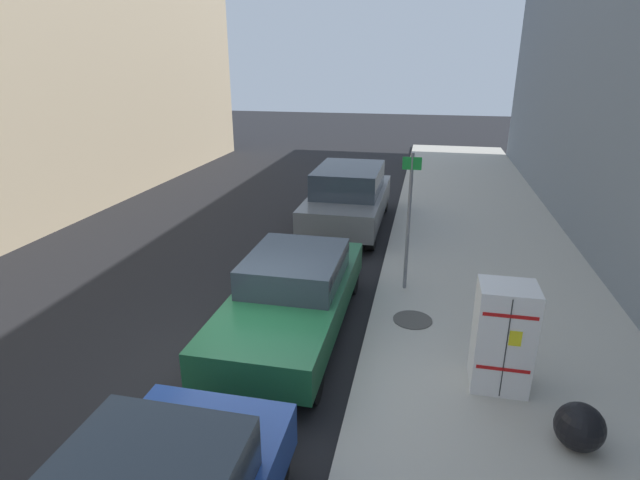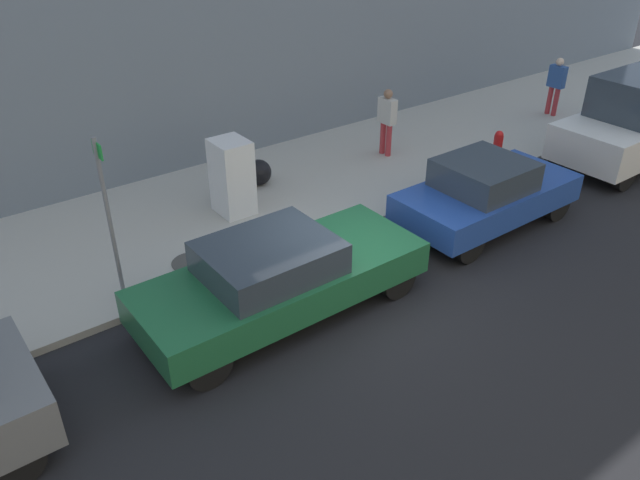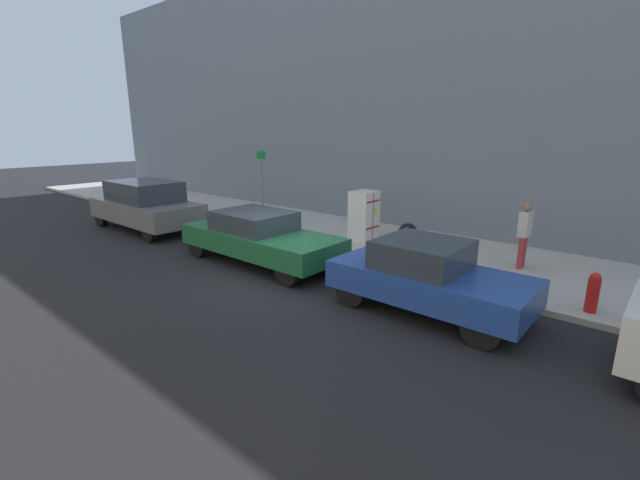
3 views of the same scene
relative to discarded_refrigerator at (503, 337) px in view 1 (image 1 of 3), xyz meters
name	(u,v)px [view 1 (image 1 of 3)]	position (x,y,z in m)	size (l,w,h in m)	color
ground_plane	(251,366)	(3.70, 0.16, -0.91)	(80.00, 80.00, 0.00)	black
sidewalk_slab	(518,397)	(-0.28, 0.16, -0.85)	(4.64, 44.00, 0.13)	#B2ADA0
discarded_refrigerator	(503,337)	(0.00, 0.00, 0.00)	(0.78, 0.68, 1.56)	white
manhole_cover	(413,320)	(1.26, -1.64, -0.77)	(0.70, 0.70, 0.02)	#47443F
street_sign_post	(409,216)	(1.48, -2.99, 0.77)	(0.36, 0.07, 2.79)	slate
trash_bag	(580,427)	(-0.80, 1.11, -0.49)	(0.58, 0.58, 0.58)	black
parked_suv_gray	(348,196)	(3.33, -7.14, -0.02)	(2.00, 4.72, 1.74)	slate
parked_sedan_green	(293,293)	(3.33, -1.09, -0.19)	(1.81, 4.74, 1.39)	#1E6038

